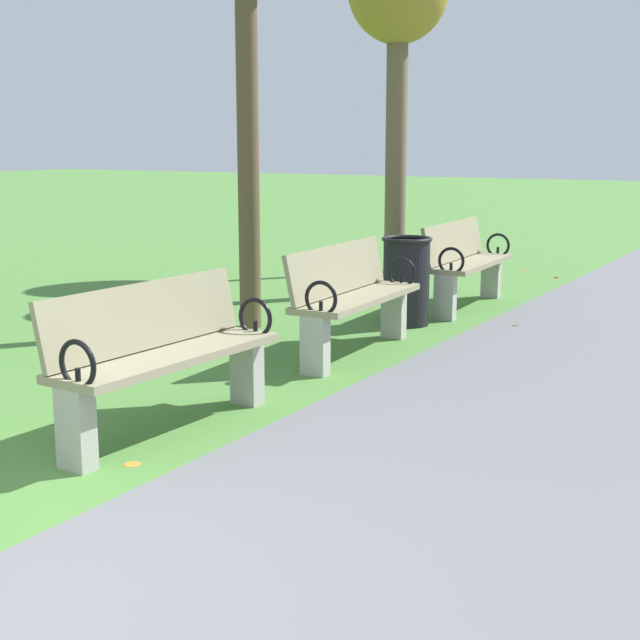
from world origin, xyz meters
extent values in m
cube|color=gray|center=(-0.45, 2.27, 0.47)|extent=(0.52, 1.62, 0.05)
cube|color=gray|center=(-0.64, 2.28, 0.70)|extent=(0.20, 1.60, 0.40)
cube|color=#A8A59E|center=(-0.49, 1.53, 0.23)|extent=(0.21, 0.13, 0.45)
cube|color=#A8A59E|center=(-0.41, 3.01, 0.23)|extent=(0.21, 0.13, 0.45)
torus|color=black|center=(-0.43, 1.51, 0.59)|extent=(0.27, 0.04, 0.27)
cylinder|color=black|center=(-0.43, 1.51, 0.51)|extent=(0.03, 0.03, 0.12)
torus|color=black|center=(-0.35, 3.03, 0.59)|extent=(0.27, 0.04, 0.27)
cylinder|color=black|center=(-0.35, 3.03, 0.51)|extent=(0.03, 0.03, 0.12)
cube|color=gray|center=(-0.45, 4.64, 0.47)|extent=(0.51, 1.62, 0.05)
cube|color=gray|center=(-0.64, 4.63, 0.70)|extent=(0.19, 1.60, 0.40)
cube|color=#A8A59E|center=(-0.42, 3.90, 0.23)|extent=(0.21, 0.13, 0.45)
cube|color=#A8A59E|center=(-0.48, 5.38, 0.23)|extent=(0.21, 0.13, 0.45)
torus|color=black|center=(-0.36, 3.88, 0.59)|extent=(0.27, 0.04, 0.27)
cylinder|color=black|center=(-0.36, 3.88, 0.51)|extent=(0.03, 0.03, 0.12)
torus|color=black|center=(-0.42, 5.40, 0.59)|extent=(0.27, 0.04, 0.27)
cylinder|color=black|center=(-0.42, 5.40, 0.51)|extent=(0.03, 0.03, 0.12)
cube|color=gray|center=(-0.45, 7.13, 0.47)|extent=(0.51, 1.62, 0.05)
cube|color=gray|center=(-0.64, 7.12, 0.70)|extent=(0.20, 1.60, 0.40)
cube|color=#A8A59E|center=(-0.42, 6.39, 0.23)|extent=(0.21, 0.13, 0.45)
cube|color=#A8A59E|center=(-0.48, 7.87, 0.23)|extent=(0.21, 0.13, 0.45)
torus|color=black|center=(-0.36, 6.37, 0.59)|extent=(0.27, 0.04, 0.27)
cylinder|color=black|center=(-0.36, 6.37, 0.51)|extent=(0.03, 0.03, 0.12)
torus|color=black|center=(-0.42, 7.89, 0.59)|extent=(0.27, 0.04, 0.27)
cylinder|color=black|center=(-0.42, 7.89, 0.51)|extent=(0.03, 0.03, 0.12)
cylinder|color=brown|center=(-1.86, 5.14, 1.71)|extent=(0.20, 0.20, 3.43)
cylinder|color=brown|center=(-1.56, 7.60, 1.50)|extent=(0.24, 0.24, 2.99)
cylinder|color=#4C3D2D|center=(-2.29, 9.27, 1.85)|extent=(0.13, 0.13, 3.70)
cylinder|color=black|center=(-0.65, 5.99, 0.40)|extent=(0.44, 0.44, 0.80)
torus|color=black|center=(-0.65, 5.99, 0.82)|extent=(0.48, 0.48, 0.04)
cylinder|color=#BC842D|center=(-2.19, 7.83, 0.00)|extent=(0.11, 0.11, 0.00)
cylinder|color=#AD6B23|center=(-0.26, 9.71, 0.00)|extent=(0.12, 0.12, 0.00)
cylinder|color=gold|center=(-1.53, 3.26, 0.00)|extent=(0.12, 0.12, 0.00)
cylinder|color=brown|center=(0.31, 6.37, 0.02)|extent=(0.06, 0.06, 0.00)
cylinder|color=#AD6B23|center=(-0.28, 9.71, 0.00)|extent=(0.12, 0.12, 0.00)
cylinder|color=#AD6B23|center=(-1.03, 7.02, 0.00)|extent=(0.08, 0.08, 0.00)
cylinder|color=#BC842D|center=(-0.28, 1.73, 0.00)|extent=(0.11, 0.11, 0.00)
cylinder|color=#AD6B23|center=(-0.84, 10.09, 0.00)|extent=(0.13, 0.13, 0.00)
camera|label=1|loc=(2.99, -1.80, 1.73)|focal=51.12mm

